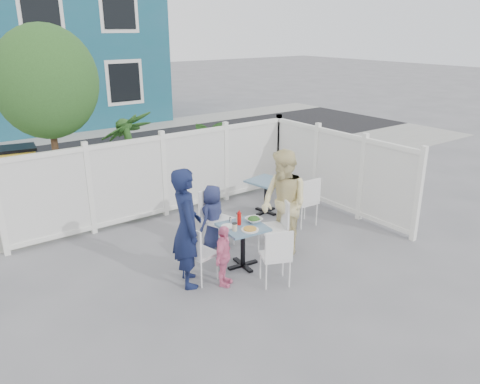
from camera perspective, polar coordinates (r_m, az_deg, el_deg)
ground at (r=7.46m, az=-0.90°, el=-8.56°), size 80.00×80.00×0.00m
near_sidewalk at (r=10.52m, az=-13.06°, el=-0.46°), size 24.00×2.60×0.01m
street at (r=13.86m, az=-19.34°, el=3.75°), size 24.00×5.00×0.01m
far_sidewalk at (r=16.78m, az=-22.65°, el=5.96°), size 24.00×1.60×0.01m
fence_back at (r=9.11m, az=-9.26°, el=1.84°), size 5.86×0.08×1.60m
fence_right at (r=9.46m, az=11.83°, el=2.34°), size 0.08×3.66×1.60m
tree at (r=8.98m, az=-22.54°, el=12.21°), size 1.80×1.62×3.59m
utility_cabinet at (r=9.92m, az=-25.34°, el=0.91°), size 0.78×0.61×1.33m
potted_shrub_a at (r=9.52m, az=-13.06°, el=3.69°), size 1.49×1.49×1.99m
potted_shrub_b at (r=10.46m, az=-2.43°, el=4.05°), size 1.69×1.63×1.45m
main_table at (r=7.12m, az=0.35°, el=-5.29°), size 0.71×0.71×0.68m
spare_table at (r=9.20m, az=3.20°, el=0.53°), size 0.73×0.73×0.67m
chair_left at (r=6.73m, az=-5.29°, el=-7.03°), size 0.46×0.47×0.88m
chair_right at (r=7.53m, az=4.58°, el=-3.70°), size 0.54×0.55×0.94m
chair_back at (r=7.78m, az=-3.24°, el=-2.65°), size 0.56×0.55×1.00m
chair_near at (r=6.63m, az=4.51°, el=-7.45°), size 0.52×0.52×0.88m
chair_spare at (r=8.63m, az=8.13°, el=-0.78°), size 0.45×0.44×0.93m
man at (r=6.57m, az=-6.49°, el=-4.36°), size 0.60×0.73×1.73m
woman at (r=7.44m, az=5.37°, el=-1.42°), size 0.71×0.88×1.73m
boy at (r=7.76m, az=-3.32°, el=-3.00°), size 0.62×0.51×1.08m
toddler at (r=6.65m, az=-2.01°, el=-7.83°), size 0.56×0.50×0.91m
plate_main at (r=6.91m, az=1.23°, el=-4.62°), size 0.26×0.26×0.02m
plate_side at (r=7.02m, az=-1.47°, el=-4.21°), size 0.21×0.21×0.01m
salad_bowl at (r=7.19m, az=1.69°, el=-3.43°), size 0.25×0.25×0.06m
coffee_cup_a at (r=6.87m, az=-0.66°, el=-4.31°), size 0.07×0.07×0.11m
coffee_cup_b at (r=7.20m, az=-0.14°, el=-3.11°), size 0.08×0.08×0.12m
ketchup_bottle at (r=7.06m, az=-0.10°, el=-3.28°), size 0.06×0.06×0.19m
salt_shaker at (r=7.17m, az=-1.13°, el=-3.48°), size 0.03×0.03×0.06m
pepper_shaker at (r=7.21m, az=-1.21°, el=-3.34°), size 0.03×0.03×0.06m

